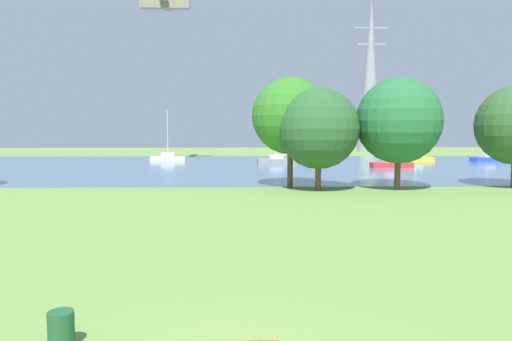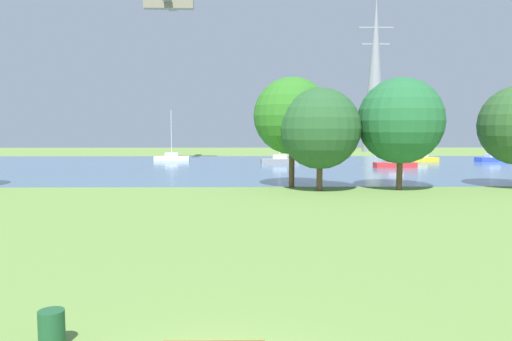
% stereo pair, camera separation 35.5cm
% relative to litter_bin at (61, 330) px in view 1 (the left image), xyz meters
% --- Properties ---
extents(ground_plane, '(160.00, 160.00, 0.00)m').
position_rel_litter_bin_xyz_m(ground_plane, '(3.67, 19.97, -0.40)').
color(ground_plane, olive).
extents(litter_bin, '(0.56, 0.56, 0.80)m').
position_rel_litter_bin_xyz_m(litter_bin, '(0.00, 0.00, 0.00)').
color(litter_bin, '#1E512D').
rests_on(litter_bin, ground).
extents(water_surface, '(140.00, 40.00, 0.02)m').
position_rel_litter_bin_xyz_m(water_surface, '(3.67, 47.97, -0.39)').
color(water_surface, slate).
rests_on(water_surface, ground).
extents(sailboat_red, '(4.91, 1.89, 6.10)m').
position_rel_litter_bin_xyz_m(sailboat_red, '(21.13, 45.90, 0.05)').
color(sailboat_red, red).
rests_on(sailboat_red, water_surface).
extents(sailboat_gray, '(4.92, 1.95, 7.18)m').
position_rel_litter_bin_xyz_m(sailboat_gray, '(8.16, 52.44, 0.07)').
color(sailboat_gray, gray).
rests_on(sailboat_gray, water_surface).
extents(sailboat_yellow, '(4.93, 1.97, 5.34)m').
position_rel_litter_bin_xyz_m(sailboat_yellow, '(27.21, 55.15, 0.05)').
color(sailboat_yellow, yellow).
rests_on(sailboat_yellow, water_surface).
extents(sailboat_white, '(4.89, 1.80, 7.02)m').
position_rel_litter_bin_xyz_m(sailboat_white, '(-6.53, 57.82, 0.06)').
color(sailboat_white, white).
rests_on(sailboat_white, water_surface).
extents(sailboat_blue, '(5.03, 2.80, 5.85)m').
position_rel_litter_bin_xyz_m(sailboat_blue, '(37.26, 55.50, 0.05)').
color(sailboat_blue, blue).
rests_on(sailboat_blue, water_surface).
extents(tree_mid_shore, '(5.98, 5.98, 8.57)m').
position_rel_litter_bin_xyz_m(tree_mid_shore, '(7.59, 27.77, 5.17)').
color(tree_mid_shore, brown).
rests_on(tree_mid_shore, ground).
extents(tree_west_near, '(6.00, 6.00, 7.61)m').
position_rel_litter_bin_xyz_m(tree_west_near, '(9.49, 25.76, 4.21)').
color(tree_west_near, brown).
rests_on(tree_west_near, ground).
extents(tree_west_far, '(6.42, 6.42, 8.40)m').
position_rel_litter_bin_xyz_m(tree_west_far, '(15.57, 26.17, 4.78)').
color(tree_west_far, brown).
rests_on(tree_west_far, ground).
extents(electricity_pylon, '(6.40, 4.40, 28.82)m').
position_rel_litter_bin_xyz_m(electricity_pylon, '(27.83, 82.36, 14.02)').
color(electricity_pylon, gray).
rests_on(electricity_pylon, ground).
extents(light_aircraft, '(6.43, 8.43, 2.10)m').
position_rel_litter_bin_xyz_m(light_aircraft, '(-6.22, 55.05, 20.17)').
color(light_aircraft, gray).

